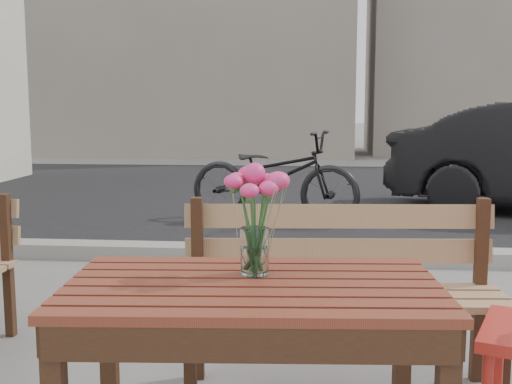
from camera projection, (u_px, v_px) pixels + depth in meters
street at (306, 215)px, 7.27m from camera, size 30.00×8.12×0.12m
backdrop_buildings at (319, 9)px, 15.97m from camera, size 15.50×4.00×8.00m
main_table at (253, 319)px, 2.03m from camera, size 1.22×0.77×0.73m
main_bench at (340, 273)px, 2.86m from camera, size 1.45×0.52×0.88m
main_vase at (255, 206)px, 2.08m from camera, size 0.20×0.20×0.37m
bicycle at (274, 176)px, 6.94m from camera, size 2.00×1.12×1.00m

